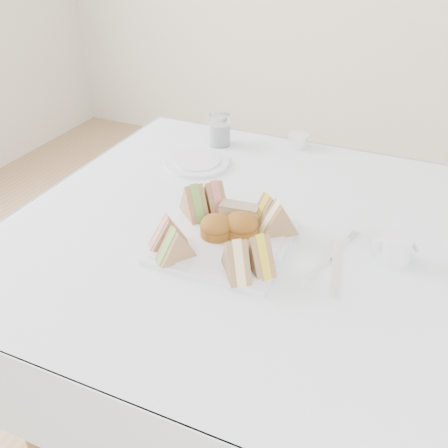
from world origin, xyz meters
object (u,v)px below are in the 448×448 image
at_px(water_glass, 219,130).
at_px(creamer_jug, 395,249).
at_px(serving_plate, 224,241).
at_px(table, 239,343).

height_order(water_glass, creamer_jug, water_glass).
bearing_deg(serving_plate, table, 83.40).
bearing_deg(water_glass, creamer_jug, -34.47).
xyz_separation_m(serving_plate, water_glass, (-0.22, 0.47, 0.04)).
bearing_deg(table, water_glass, 120.79).
bearing_deg(water_glass, serving_plate, -64.72).
xyz_separation_m(table, creamer_jug, (0.33, 0.00, 0.40)).
xyz_separation_m(table, water_glass, (-0.23, 0.38, 0.42)).
bearing_deg(table, serving_plate, -94.58).
height_order(table, creamer_jug, creamer_jug).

